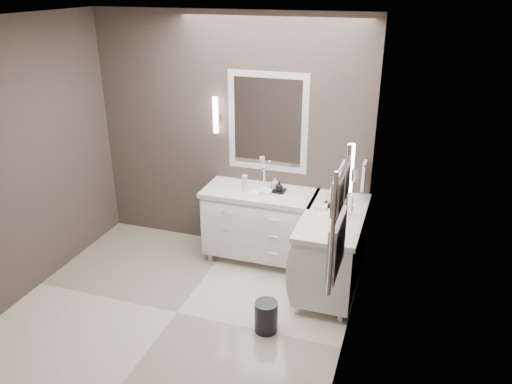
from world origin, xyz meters
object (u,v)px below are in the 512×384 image
(towel_ladder, at_px, (338,226))
(waste_bin, at_px, (266,317))
(vanity_right, at_px, (332,246))
(vanity_back, at_px, (260,221))

(towel_ladder, relative_size, waste_bin, 3.00)
(towel_ladder, bearing_deg, waste_bin, 146.96)
(vanity_right, height_order, towel_ladder, towel_ladder)
(vanity_back, bearing_deg, vanity_right, -20.38)
(vanity_back, relative_size, vanity_right, 1.00)
(vanity_back, xyz_separation_m, towel_ladder, (1.10, -1.63, 0.91))
(vanity_back, distance_m, towel_ladder, 2.16)
(vanity_right, height_order, waste_bin, vanity_right)
(vanity_right, xyz_separation_m, waste_bin, (-0.43, -0.88, -0.34))
(vanity_back, relative_size, towel_ladder, 1.38)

